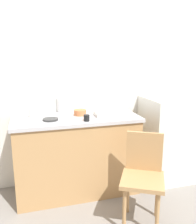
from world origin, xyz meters
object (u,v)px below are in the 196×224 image
chair (143,174)px  terracotta_bowl (80,112)px  refrigerator (167,139)px  cup_black (87,118)px  dish_tray (107,114)px  hotplate (50,119)px  cup_white (32,113)px

chair → terracotta_bowl: terracotta_bowl is taller
refrigerator → cup_black: bearing=-169.0°
dish_tray → terracotta_bowl: (-0.30, 0.11, 0.01)m
dish_tray → hotplate: 0.66m
terracotta_bowl → refrigerator: bearing=-2.7°
cup_black → refrigerator: bearing=11.0°
refrigerator → chair: (-0.70, -0.73, -0.05)m
terracotta_bowl → cup_white: cup_white is taller
cup_black → cup_white: cup_white is taller
chair → cup_white: bearing=168.7°
chair → cup_black: cup_black is taller
dish_tray → cup_black: bearing=-149.7°
dish_tray → cup_white: size_ratio=2.82×
chair → cup_white: 1.39m
dish_tray → terracotta_bowl: size_ratio=1.91×
chair → terracotta_bowl: (-0.45, 0.78, 0.47)m
refrigerator → cup_white: (-1.70, 0.11, 0.44)m
hotplate → cup_black: bearing=-20.5°
hotplate → cup_white: cup_white is taller
terracotta_bowl → cup_black: (0.01, -0.28, 0.00)m
terracotta_bowl → cup_black: cup_black is taller
cup_white → hotplate: bearing=-46.4°
chair → dish_tray: size_ratio=3.18×
terracotta_bowl → hotplate: size_ratio=0.86×
cup_black → cup_white: 0.65m
refrigerator → dish_tray: bearing=-176.3°
dish_tray → cup_black: (-0.28, -0.17, 0.01)m
chair → terracotta_bowl: size_ratio=6.06×
hotplate → cup_black: 0.40m
dish_tray → hotplate: size_ratio=1.65×
refrigerator → terracotta_bowl: 1.23m
terracotta_bowl → cup_white: size_ratio=1.48×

